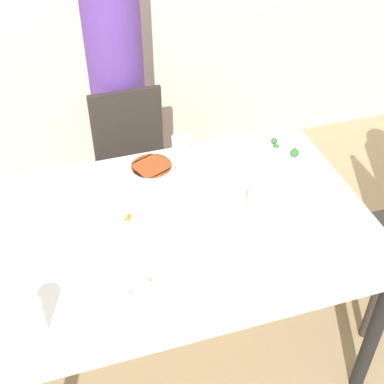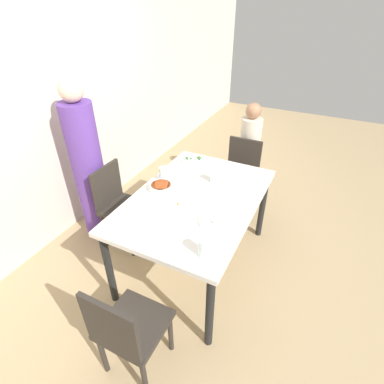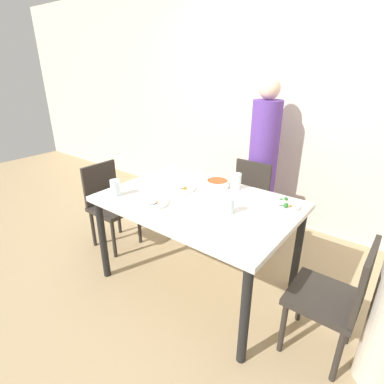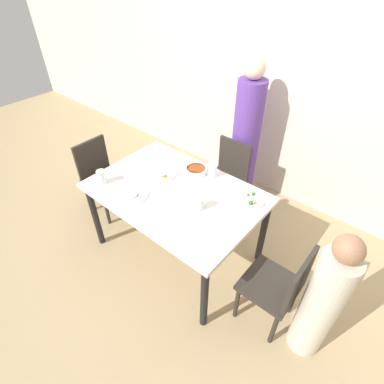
{
  "view_description": "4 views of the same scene",
  "coord_description": "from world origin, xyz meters",
  "px_view_note": "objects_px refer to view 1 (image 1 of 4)",
  "views": [
    {
      "loc": [
        -0.4,
        -1.44,
        2.19
      ],
      "look_at": [
        0.05,
        -0.01,
        0.93
      ],
      "focal_mm": 50.0,
      "sensor_mm": 36.0,
      "label": 1
    },
    {
      "loc": [
        -1.86,
        -0.88,
        2.2
      ],
      "look_at": [
        -0.04,
        0.01,
        0.85
      ],
      "focal_mm": 28.0,
      "sensor_mm": 36.0,
      "label": 2
    },
    {
      "loc": [
        1.26,
        -1.68,
        1.74
      ],
      "look_at": [
        -0.08,
        0.03,
        0.81
      ],
      "focal_mm": 28.0,
      "sensor_mm": 36.0,
      "label": 3
    },
    {
      "loc": [
        1.4,
        -1.43,
        2.41
      ],
      "look_at": [
        0.15,
        0.05,
        0.81
      ],
      "focal_mm": 28.0,
      "sensor_mm": 36.0,
      "label": 4
    }
  ],
  "objects_px": {
    "bowl_curry": "(152,171)",
    "plate_rice_adult": "(138,289)",
    "person_adult": "(117,86)",
    "glass_water_tall": "(257,205)",
    "chair_adult_spot": "(134,165)"
  },
  "relations": [
    {
      "from": "person_adult",
      "to": "glass_water_tall",
      "type": "height_order",
      "value": "person_adult"
    },
    {
      "from": "person_adult",
      "to": "glass_water_tall",
      "type": "distance_m",
      "value": 1.24
    },
    {
      "from": "plate_rice_adult",
      "to": "bowl_curry",
      "type": "bearing_deg",
      "value": 71.66
    },
    {
      "from": "plate_rice_adult",
      "to": "person_adult",
      "type": "bearing_deg",
      "value": 81.64
    },
    {
      "from": "chair_adult_spot",
      "to": "bowl_curry",
      "type": "distance_m",
      "value": 0.62
    },
    {
      "from": "chair_adult_spot",
      "to": "person_adult",
      "type": "bearing_deg",
      "value": 90.0
    },
    {
      "from": "chair_adult_spot",
      "to": "person_adult",
      "type": "height_order",
      "value": "person_adult"
    },
    {
      "from": "bowl_curry",
      "to": "plate_rice_adult",
      "type": "xyz_separation_m",
      "value": [
        -0.2,
        -0.59,
        -0.02
      ]
    },
    {
      "from": "chair_adult_spot",
      "to": "glass_water_tall",
      "type": "distance_m",
      "value": 1.0
    },
    {
      "from": "plate_rice_adult",
      "to": "glass_water_tall",
      "type": "bearing_deg",
      "value": 23.76
    },
    {
      "from": "plate_rice_adult",
      "to": "glass_water_tall",
      "type": "relative_size",
      "value": 2.22
    },
    {
      "from": "bowl_curry",
      "to": "chair_adult_spot",
      "type": "bearing_deg",
      "value": 88.42
    },
    {
      "from": "chair_adult_spot",
      "to": "person_adult",
      "type": "xyz_separation_m",
      "value": [
        0.0,
        0.32,
        0.31
      ]
    },
    {
      "from": "person_adult",
      "to": "plate_rice_adult",
      "type": "bearing_deg",
      "value": -98.36
    },
    {
      "from": "bowl_curry",
      "to": "plate_rice_adult",
      "type": "distance_m",
      "value": 0.62
    }
  ]
}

